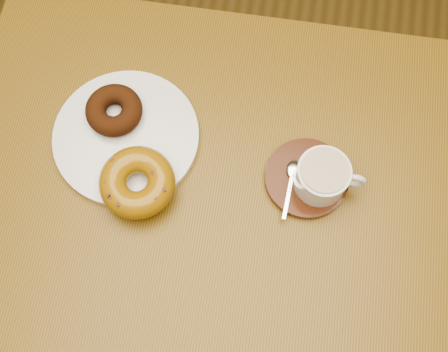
% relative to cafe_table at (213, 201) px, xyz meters
% --- Properties ---
extents(ground, '(6.00, 6.00, 0.00)m').
position_rel_cafe_table_xyz_m(ground, '(-0.29, -0.18, -0.68)').
color(ground, brown).
rests_on(ground, ground).
extents(cafe_table, '(0.87, 0.67, 0.80)m').
position_rel_cafe_table_xyz_m(cafe_table, '(0.00, 0.00, 0.00)').
color(cafe_table, brown).
rests_on(cafe_table, ground).
extents(donut_plate, '(0.32, 0.32, 0.01)m').
position_rel_cafe_table_xyz_m(donut_plate, '(-0.15, 0.04, 0.14)').
color(donut_plate, silver).
rests_on(donut_plate, cafe_table).
extents(donut_cinnamon, '(0.12, 0.12, 0.03)m').
position_rel_cafe_table_xyz_m(donut_cinnamon, '(-0.18, 0.08, 0.16)').
color(donut_cinnamon, '#35190A').
rests_on(donut_cinnamon, donut_plate).
extents(donut_caramel, '(0.16, 0.16, 0.04)m').
position_rel_cafe_table_xyz_m(donut_caramel, '(-0.11, -0.04, 0.17)').
color(donut_caramel, '#90630F').
rests_on(donut_caramel, donut_plate).
extents(saucer, '(0.15, 0.15, 0.01)m').
position_rel_cafe_table_xyz_m(saucer, '(0.15, 0.02, 0.14)').
color(saucer, '#3A1707').
rests_on(saucer, cafe_table).
extents(coffee_cup, '(0.11, 0.08, 0.06)m').
position_rel_cafe_table_xyz_m(coffee_cup, '(0.17, 0.02, 0.17)').
color(coffee_cup, silver).
rests_on(coffee_cup, saucer).
extents(teaspoon, '(0.02, 0.10, 0.01)m').
position_rel_cafe_table_xyz_m(teaspoon, '(0.13, 0.02, 0.15)').
color(teaspoon, silver).
rests_on(teaspoon, saucer).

